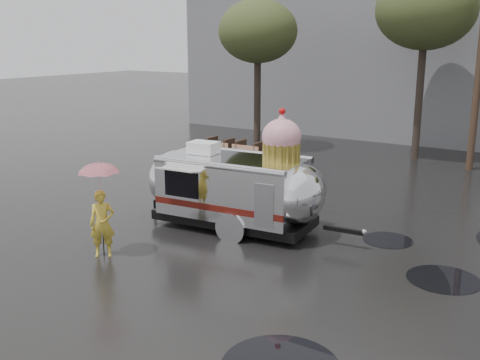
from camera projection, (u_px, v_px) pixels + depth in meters
The scene contains 9 objects.
ground at pixel (226, 274), 12.78m from camera, with size 120.00×120.00×0.00m, color black.
puddles at pixel (468, 268), 13.07m from camera, with size 5.61×11.00×0.01m.
grey_building at pixel (398, 15), 32.85m from camera, with size 22.00×12.00×13.00m, color slate.
tree_left at pixel (258, 32), 25.70m from camera, with size 3.64×3.64×6.95m.
tree_mid at pixel (426, 10), 23.45m from camera, with size 4.20×4.20×8.03m.
barricade_row at pixel (249, 152), 23.69m from camera, with size 4.30×0.80×1.00m.
airstream_trailer at pixel (236, 186), 15.55m from camera, with size 6.57×2.83×3.54m.
person_left at pixel (102, 224), 13.64m from camera, with size 0.60×0.40×1.66m, color gold.
umbrella_pink at pixel (99, 178), 13.36m from camera, with size 1.23×1.23×2.39m.
Camera 1 is at (6.69, -9.80, 5.21)m, focal length 42.00 mm.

